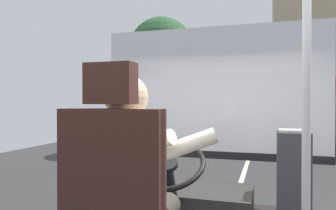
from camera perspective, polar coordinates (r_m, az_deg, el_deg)
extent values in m
cube|color=#2F2F2F|center=(10.94, 14.11, -9.75)|extent=(18.00, 44.00, 0.05)
cube|color=silver|center=(10.93, 14.11, -9.61)|extent=(0.12, 39.60, 0.00)
cube|color=#381E19|center=(1.46, -10.18, -13.74)|extent=(0.48, 0.10, 0.66)
cube|color=#381E19|center=(1.41, -10.22, 3.80)|extent=(0.22, 0.10, 0.18)
cylinder|color=silver|center=(1.60, -7.47, -13.22)|extent=(0.37, 0.37, 0.62)
cube|color=maroon|center=(1.76, -4.81, -9.50)|extent=(0.06, 0.01, 0.38)
sphere|color=tan|center=(1.56, -7.49, 1.43)|extent=(0.22, 0.22, 0.22)
cylinder|color=silver|center=(1.80, -0.71, -8.60)|extent=(0.60, 0.24, 0.29)
cylinder|color=silver|center=(1.87, -6.81, -8.24)|extent=(0.60, 0.24, 0.29)
cylinder|color=black|center=(2.34, 0.55, -14.44)|extent=(0.07, 0.25, 0.39)
torus|color=black|center=(2.22, -0.17, -10.59)|extent=(0.53, 0.49, 0.28)
cylinder|color=black|center=(2.22, -0.17, -10.59)|extent=(0.15, 0.15, 0.10)
cylinder|color=#B7B7BC|center=(1.83, 23.51, 0.98)|extent=(0.04, 0.04, 2.24)
cube|color=#333338|center=(2.74, 21.51, -13.62)|extent=(0.24, 0.25, 0.87)
cube|color=#9E9993|center=(2.67, 21.55, -4.32)|extent=(0.22, 0.22, 0.02)
cube|color=white|center=(3.62, 7.83, 2.88)|extent=(2.50, 0.01, 1.40)
cube|color=black|center=(3.66, 7.81, -8.76)|extent=(2.50, 0.08, 0.08)
cylinder|color=#4C3828|center=(12.76, -1.15, -1.04)|extent=(0.26, 0.26, 3.14)
sphere|color=#2A582D|center=(12.91, -1.15, 9.77)|extent=(2.63, 2.63, 2.63)
cylinder|color=black|center=(20.18, 26.35, -4.24)|extent=(0.14, 0.50, 0.50)
cylinder|color=black|center=(17.51, 27.76, -4.98)|extent=(0.14, 0.50, 0.50)
cube|color=#474C51|center=(23.88, 26.25, -2.68)|extent=(1.79, 3.89, 0.65)
cube|color=#282D33|center=(23.62, 26.34, -1.34)|extent=(1.47, 2.14, 0.49)
cylinder|color=black|center=(25.23, 27.73, -3.25)|extent=(0.14, 0.53, 0.53)
cylinder|color=black|center=(24.98, 23.88, -3.27)|extent=(0.14, 0.53, 0.53)
cylinder|color=black|center=(22.59, 24.58, -3.68)|extent=(0.14, 0.53, 0.53)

